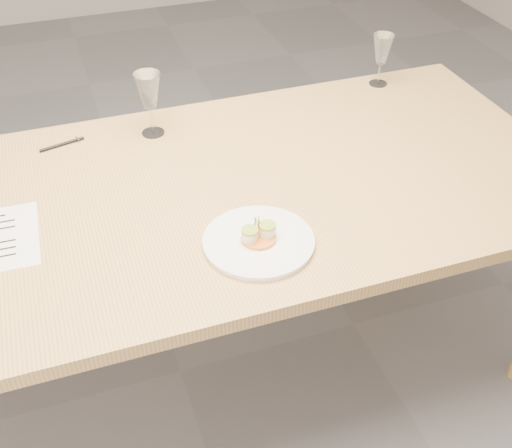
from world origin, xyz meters
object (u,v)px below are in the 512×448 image
object	(u,v)px
dining_table	(163,217)
dinner_plate	(259,241)
wine_glass_2	(149,92)
wine_glass_3	(382,50)
ballpoint_pen	(62,144)

from	to	relation	value
dining_table	dinner_plate	world-z (taller)	dinner_plate
dinner_plate	wine_glass_2	bearing A→B (deg)	102.41
dinner_plate	wine_glass_2	distance (m)	0.65
wine_glass_2	wine_glass_3	distance (m)	0.84
ballpoint_pen	dining_table	bearing A→B (deg)	-72.68
ballpoint_pen	wine_glass_3	bearing A→B (deg)	-11.53
wine_glass_2	wine_glass_3	size ratio (longest dim) A/B	1.12
wine_glass_2	wine_glass_3	xyz separation A→B (m)	(0.84, 0.07, -0.02)
dining_table	wine_glass_3	size ratio (longest dim) A/B	13.07
dining_table	wine_glass_2	size ratio (longest dim) A/B	11.71
dinner_plate	dining_table	bearing A→B (deg)	124.91
dining_table	ballpoint_pen	bearing A→B (deg)	121.73
dining_table	wine_glass_3	xyz separation A→B (m)	(0.89, 0.43, 0.20)
wine_glass_3	dining_table	bearing A→B (deg)	-154.51
dining_table	ballpoint_pen	distance (m)	0.44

